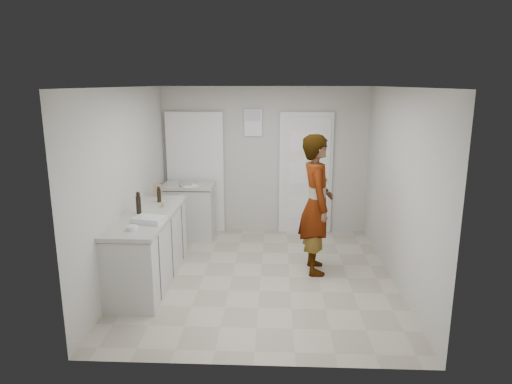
{
  "coord_description": "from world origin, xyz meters",
  "views": [
    {
      "loc": [
        0.19,
        -5.73,
        2.55
      ],
      "look_at": [
        -0.08,
        0.4,
        1.08
      ],
      "focal_mm": 32.0,
      "sensor_mm": 36.0,
      "label": 1
    }
  ],
  "objects_px": {
    "person": "(316,204)",
    "oil_cruet_b": "(138,203)",
    "cake_mix_box": "(158,190)",
    "spice_jar": "(163,204)",
    "egg_bowl": "(132,228)",
    "oil_cruet_a": "(159,195)",
    "baking_dish": "(149,220)"
  },
  "relations": [
    {
      "from": "person",
      "to": "oil_cruet_a",
      "type": "bearing_deg",
      "value": 82.32
    },
    {
      "from": "oil_cruet_b",
      "to": "egg_bowl",
      "type": "distance_m",
      "value": 0.69
    },
    {
      "from": "cake_mix_box",
      "to": "oil_cruet_b",
      "type": "xyz_separation_m",
      "value": [
        -0.02,
        -0.9,
        0.05
      ]
    },
    {
      "from": "baking_dish",
      "to": "person",
      "type": "bearing_deg",
      "value": 21.34
    },
    {
      "from": "cake_mix_box",
      "to": "spice_jar",
      "type": "distance_m",
      "value": 0.62
    },
    {
      "from": "spice_jar",
      "to": "oil_cruet_b",
      "type": "relative_size",
      "value": 0.25
    },
    {
      "from": "cake_mix_box",
      "to": "oil_cruet_b",
      "type": "distance_m",
      "value": 0.9
    },
    {
      "from": "cake_mix_box",
      "to": "baking_dish",
      "type": "xyz_separation_m",
      "value": [
        0.22,
        -1.26,
        -0.06
      ]
    },
    {
      "from": "spice_jar",
      "to": "oil_cruet_a",
      "type": "bearing_deg",
      "value": 114.95
    },
    {
      "from": "cake_mix_box",
      "to": "spice_jar",
      "type": "xyz_separation_m",
      "value": [
        0.22,
        -0.58,
        -0.06
      ]
    },
    {
      "from": "baking_dish",
      "to": "egg_bowl",
      "type": "relative_size",
      "value": 3.18
    },
    {
      "from": "oil_cruet_a",
      "to": "egg_bowl",
      "type": "distance_m",
      "value": 1.25
    },
    {
      "from": "person",
      "to": "oil_cruet_b",
      "type": "bearing_deg",
      "value": 96.8
    },
    {
      "from": "spice_jar",
      "to": "oil_cruet_b",
      "type": "distance_m",
      "value": 0.41
    },
    {
      "from": "oil_cruet_a",
      "to": "oil_cruet_b",
      "type": "bearing_deg",
      "value": -101.23
    },
    {
      "from": "baking_dish",
      "to": "egg_bowl",
      "type": "height_order",
      "value": "baking_dish"
    },
    {
      "from": "person",
      "to": "cake_mix_box",
      "type": "distance_m",
      "value": 2.32
    },
    {
      "from": "oil_cruet_b",
      "to": "person",
      "type": "bearing_deg",
      "value": 11.04
    },
    {
      "from": "spice_jar",
      "to": "egg_bowl",
      "type": "distance_m",
      "value": 1.0
    },
    {
      "from": "person",
      "to": "oil_cruet_b",
      "type": "height_order",
      "value": "person"
    },
    {
      "from": "spice_jar",
      "to": "oil_cruet_a",
      "type": "relative_size",
      "value": 0.31
    },
    {
      "from": "person",
      "to": "spice_jar",
      "type": "height_order",
      "value": "person"
    },
    {
      "from": "egg_bowl",
      "to": "oil_cruet_a",
      "type": "bearing_deg",
      "value": 90.36
    },
    {
      "from": "cake_mix_box",
      "to": "baking_dish",
      "type": "distance_m",
      "value": 1.28
    },
    {
      "from": "spice_jar",
      "to": "baking_dish",
      "type": "relative_size",
      "value": 0.18
    },
    {
      "from": "oil_cruet_b",
      "to": "egg_bowl",
      "type": "height_order",
      "value": "oil_cruet_b"
    },
    {
      "from": "cake_mix_box",
      "to": "person",
      "type": "bearing_deg",
      "value": -19.67
    },
    {
      "from": "person",
      "to": "spice_jar",
      "type": "distance_m",
      "value": 2.06
    },
    {
      "from": "spice_jar",
      "to": "egg_bowl",
      "type": "height_order",
      "value": "spice_jar"
    },
    {
      "from": "baking_dish",
      "to": "cake_mix_box",
      "type": "bearing_deg",
      "value": 99.82
    },
    {
      "from": "person",
      "to": "egg_bowl",
      "type": "bearing_deg",
      "value": 112.96
    },
    {
      "from": "baking_dish",
      "to": "oil_cruet_a",
      "type": "bearing_deg",
      "value": 97.21
    }
  ]
}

